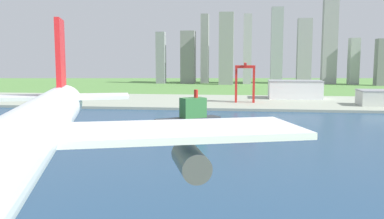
{
  "coord_description": "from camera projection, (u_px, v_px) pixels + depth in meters",
  "views": [
    {
      "loc": [
        11.68,
        37.16,
        48.68
      ],
      "look_at": [
        -7.89,
        193.68,
        29.19
      ],
      "focal_mm": 39.4,
      "sensor_mm": 36.0,
      "label": 1
    }
  ],
  "objects": [
    {
      "name": "ground_plane",
      "position": [
        225.0,
        135.0,
        266.25
      ],
      "size": [
        2400.0,
        2400.0,
        0.0
      ],
      "primitive_type": "plane",
      "color": "#568941"
    },
    {
      "name": "water_bay",
      "position": [
        220.0,
        157.0,
        207.15
      ],
      "size": [
        840.0,
        360.0,
        0.15
      ],
      "primitive_type": "cube",
      "color": "navy",
      "rests_on": "ground"
    },
    {
      "name": "industrial_pier",
      "position": [
        233.0,
        102.0,
        453.2
      ],
      "size": [
        840.0,
        140.0,
        2.5
      ],
      "primitive_type": "cube",
      "color": "#9BA390",
      "rests_on": "ground"
    },
    {
      "name": "airplane_landing",
      "position": [
        33.0,
        134.0,
        27.65
      ],
      "size": [
        38.91,
        41.68,
        12.52
      ],
      "color": "white"
    },
    {
      "name": "container_barge",
      "position": [
        190.0,
        117.0,
        292.71
      ],
      "size": [
        44.44,
        35.98,
        26.39
      ],
      "color": "#2D3338",
      "rests_on": "water_bay"
    },
    {
      "name": "port_crane_red",
      "position": [
        245.0,
        74.0,
        431.75
      ],
      "size": [
        20.5,
        46.74,
        40.92
      ],
      "color": "red",
      "rests_on": "industrial_pier"
    },
    {
      "name": "warehouse_main",
      "position": [
        295.0,
        89.0,
        478.12
      ],
      "size": [
        59.46,
        34.66,
        20.5
      ],
      "color": "white",
      "rests_on": "industrial_pier"
    },
    {
      "name": "warehouse_annex",
      "position": [
        380.0,
        98.0,
        408.69
      ],
      "size": [
        40.16,
        29.09,
        15.01
      ],
      "color": "silver",
      "rests_on": "industrial_pier"
    },
    {
      "name": "distant_skyline",
      "position": [
        268.0,
        51.0,
        775.24
      ],
      "size": [
        415.59,
        62.53,
        156.08
      ],
      "color": "gray",
      "rests_on": "ground"
    }
  ]
}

